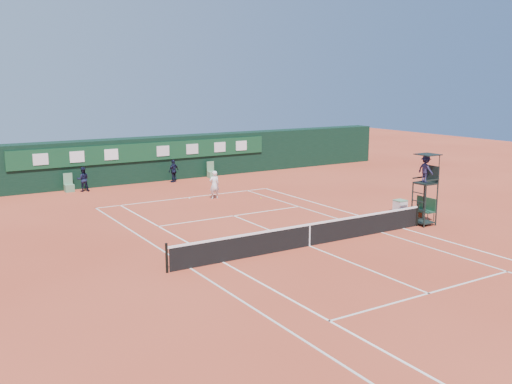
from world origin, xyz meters
TOP-DOWN VIEW (x-y plane):
  - ground at (0.00, 0.00)m, footprint 90.00×90.00m
  - court_lines at (0.00, 0.00)m, footprint 11.05×23.85m
  - tennis_net at (0.00, 0.00)m, footprint 12.90×0.10m
  - back_wall at (0.00, 18.74)m, footprint 40.00×1.65m
  - linesman_chair_left at (-5.50, 17.48)m, footprint 0.55×0.50m
  - linesman_chair_right at (4.50, 17.48)m, footprint 0.55×0.50m
  - umpire_chair at (6.81, -0.03)m, footprint 0.96×0.95m
  - player_bench at (7.75, 0.80)m, footprint 0.56×1.20m
  - tennis_bag at (7.59, 1.29)m, footprint 0.42×0.89m
  - cooler at (7.91, 2.55)m, footprint 0.57×0.57m
  - tennis_ball at (3.51, 9.34)m, footprint 0.07×0.07m
  - player at (1.19, 10.75)m, footprint 0.63×0.43m
  - ball_kid_left at (-4.72, 17.10)m, footprint 0.84×0.71m
  - ball_kid_right at (1.45, 17.18)m, footprint 0.99×0.72m

SIDE VIEW (x-z plane):
  - ground at x=0.00m, z-range 0.00..0.00m
  - court_lines at x=0.00m, z-range 0.00..0.01m
  - tennis_ball at x=3.51m, z-range 0.00..0.07m
  - tennis_bag at x=7.59m, z-range 0.00..0.33m
  - linesman_chair_left at x=-5.50m, z-range -0.26..0.89m
  - linesman_chair_right at x=4.50m, z-range -0.26..0.89m
  - cooler at x=7.91m, z-range 0.00..0.65m
  - tennis_net at x=0.00m, z-range -0.04..1.06m
  - player_bench at x=7.75m, z-range 0.05..1.15m
  - ball_kid_left at x=-4.72m, z-range 0.00..1.53m
  - ball_kid_right at x=1.45m, z-range 0.00..1.55m
  - player at x=1.19m, z-range 0.00..1.67m
  - back_wall at x=0.00m, z-range 0.01..3.01m
  - umpire_chair at x=6.81m, z-range 0.75..4.17m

